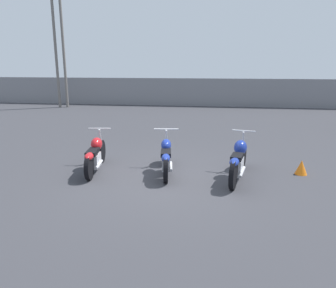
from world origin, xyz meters
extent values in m
plane|color=#38383D|center=(0.00, 0.00, 0.00)|extent=(60.00, 60.00, 0.00)
cube|color=gray|center=(0.00, 13.46, 0.87)|extent=(40.00, 0.04, 1.73)
cylinder|color=slate|center=(-7.89, 11.88, 3.85)|extent=(0.16, 0.16, 7.71)
cylinder|color=slate|center=(-8.32, 11.76, 4.23)|extent=(0.16, 0.16, 8.46)
cylinder|color=black|center=(-1.89, 1.07, 0.31)|extent=(0.18, 0.62, 0.61)
cylinder|color=black|center=(-1.70, -0.32, 0.31)|extent=(0.18, 0.62, 0.61)
cube|color=silver|center=(-1.78, 0.30, 0.28)|extent=(0.27, 0.53, 0.34)
ellipsoid|color=red|center=(-1.82, 0.54, 0.64)|extent=(0.34, 0.48, 0.33)
cube|color=black|center=(-1.75, 0.07, 0.56)|extent=(0.32, 0.61, 0.10)
ellipsoid|color=red|center=(-1.71, -0.27, 0.55)|extent=(0.26, 0.46, 0.16)
cylinder|color=silver|center=(-1.87, 0.97, 0.96)|extent=(0.59, 0.11, 0.04)
cylinder|color=silver|center=(-1.88, 1.02, 0.63)|extent=(0.08, 0.25, 0.64)
cylinder|color=silver|center=(-1.65, 0.18, 0.21)|extent=(0.16, 0.64, 0.07)
cylinder|color=black|center=(-0.10, 1.15, 0.31)|extent=(0.19, 0.64, 0.63)
cylinder|color=black|center=(0.10, -0.24, 0.31)|extent=(0.19, 0.64, 0.63)
cube|color=silver|center=(0.01, 0.38, 0.28)|extent=(0.27, 0.53, 0.35)
ellipsoid|color=navy|center=(-0.03, 0.62, 0.66)|extent=(0.32, 0.52, 0.30)
cube|color=black|center=(0.04, 0.15, 0.58)|extent=(0.31, 0.54, 0.10)
ellipsoid|color=navy|center=(0.09, -0.20, 0.57)|extent=(0.26, 0.46, 0.16)
cylinder|color=silver|center=(-0.09, 1.05, 0.98)|extent=(0.64, 0.12, 0.04)
cylinder|color=silver|center=(-0.09, 1.10, 0.65)|extent=(0.08, 0.26, 0.65)
cylinder|color=silver|center=(0.15, 0.26, 0.22)|extent=(0.16, 0.64, 0.07)
cylinder|color=black|center=(1.91, 1.04, 0.33)|extent=(0.23, 0.67, 0.66)
cylinder|color=black|center=(1.60, -0.45, 0.33)|extent=(0.23, 0.67, 0.66)
cube|color=silver|center=(1.74, 0.22, 0.30)|extent=(0.31, 0.58, 0.36)
ellipsoid|color=navy|center=(1.79, 0.48, 0.70)|extent=(0.39, 0.49, 0.36)
cube|color=black|center=(1.69, -0.03, 0.61)|extent=(0.33, 0.50, 0.10)
ellipsoid|color=navy|center=(1.61, -0.40, 0.60)|extent=(0.29, 0.47, 0.16)
cylinder|color=silver|center=(1.89, 0.95, 1.01)|extent=(0.56, 0.15, 0.04)
cylinder|color=silver|center=(1.90, 1.00, 0.67)|extent=(0.10, 0.26, 0.66)
cylinder|color=silver|center=(1.82, 0.05, 0.23)|extent=(0.21, 0.71, 0.07)
cone|color=orange|center=(3.30, 0.78, 0.18)|extent=(0.29, 0.29, 0.36)
camera|label=1|loc=(1.16, -7.25, 2.66)|focal=35.00mm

